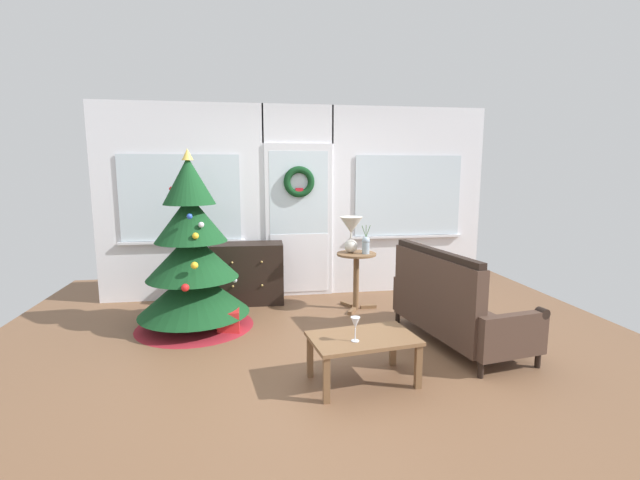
# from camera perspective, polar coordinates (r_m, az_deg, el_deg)

# --- Properties ---
(ground_plane) EXTENTS (6.76, 6.76, 0.00)m
(ground_plane) POSITION_cam_1_polar(r_m,az_deg,el_deg) (4.25, 0.51, -14.66)
(ground_plane) COLOR brown
(back_wall_with_door) EXTENTS (5.20, 0.19, 2.55)m
(back_wall_with_door) POSITION_cam_1_polar(r_m,az_deg,el_deg) (5.96, -2.79, 4.97)
(back_wall_with_door) COLOR white
(back_wall_with_door) RESTS_ON ground
(christmas_tree) EXTENTS (1.27, 1.27, 1.93)m
(christmas_tree) POSITION_cam_1_polar(r_m,az_deg,el_deg) (4.96, -16.15, -2.96)
(christmas_tree) COLOR #4C331E
(christmas_tree) RESTS_ON ground
(dresser_cabinet) EXTENTS (0.91, 0.46, 0.78)m
(dresser_cabinet) POSITION_cam_1_polar(r_m,az_deg,el_deg) (5.78, -9.29, -4.25)
(dresser_cabinet) COLOR black
(dresser_cabinet) RESTS_ON ground
(settee_sofa) EXTENTS (0.94, 1.63, 0.96)m
(settee_sofa) POSITION_cam_1_polar(r_m,az_deg,el_deg) (4.57, 16.54, -8.28)
(settee_sofa) COLOR black
(settee_sofa) RESTS_ON ground
(side_table) EXTENTS (0.50, 0.48, 0.70)m
(side_table) POSITION_cam_1_polar(r_m,az_deg,el_deg) (5.43, 4.70, -3.82)
(side_table) COLOR brown
(side_table) RESTS_ON ground
(table_lamp) EXTENTS (0.28, 0.28, 0.44)m
(table_lamp) POSITION_cam_1_polar(r_m,az_deg,el_deg) (5.37, 4.04, 1.35)
(table_lamp) COLOR silver
(table_lamp) RESTS_ON side_table
(flower_vase) EXTENTS (0.11, 0.10, 0.35)m
(flower_vase) POSITION_cam_1_polar(r_m,az_deg,el_deg) (5.33, 5.94, -0.54)
(flower_vase) COLOR #99ADBC
(flower_vase) RESTS_ON side_table
(coffee_table) EXTENTS (0.91, 0.63, 0.39)m
(coffee_table) POSITION_cam_1_polar(r_m,az_deg,el_deg) (3.65, 5.57, -13.13)
(coffee_table) COLOR brown
(coffee_table) RESTS_ON ground
(wine_glass) EXTENTS (0.08, 0.08, 0.20)m
(wine_glass) POSITION_cam_1_polar(r_m,az_deg,el_deg) (3.49, 4.59, -10.73)
(wine_glass) COLOR silver
(wine_glass) RESTS_ON coffee_table
(gift_box) EXTENTS (0.23, 0.21, 0.23)m
(gift_box) POSITION_cam_1_polar(r_m,az_deg,el_deg) (4.87, -11.75, -10.23)
(gift_box) COLOR red
(gift_box) RESTS_ON ground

